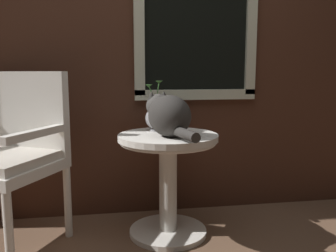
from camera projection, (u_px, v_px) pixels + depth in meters
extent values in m
cube|color=#47281C|center=(126.00, 25.00, 2.37)|extent=(4.00, 0.04, 2.60)
cube|color=beige|center=(196.00, 95.00, 2.48)|extent=(0.85, 0.03, 0.07)
cube|color=beige|center=(139.00, 27.00, 2.35)|extent=(0.07, 0.03, 0.89)
cube|color=beige|center=(251.00, 30.00, 2.47)|extent=(0.07, 0.03, 0.89)
cube|color=black|center=(196.00, 29.00, 2.42)|extent=(0.76, 0.01, 0.87)
cylinder|color=silver|center=(168.00, 231.00, 2.20)|extent=(0.47, 0.47, 0.03)
cylinder|color=silver|center=(168.00, 185.00, 2.16)|extent=(0.11, 0.11, 0.56)
cylinder|color=silver|center=(168.00, 137.00, 2.12)|extent=(0.60, 0.60, 0.03)
torus|color=silver|center=(168.00, 142.00, 2.12)|extent=(0.57, 0.57, 0.02)
cylinder|color=silver|center=(9.00, 236.00, 1.70)|extent=(0.04, 0.04, 0.43)
cylinder|color=silver|center=(3.00, 193.00, 2.30)|extent=(0.04, 0.04, 0.43)
cylinder|color=silver|center=(68.00, 202.00, 2.14)|extent=(0.04, 0.04, 0.43)
cube|color=silver|center=(3.00, 168.00, 1.96)|extent=(0.71, 0.71, 0.06)
cube|color=beige|center=(2.00, 159.00, 1.95)|extent=(0.66, 0.65, 0.05)
cube|color=silver|center=(29.00, 113.00, 2.13)|extent=(0.49, 0.30, 0.50)
cube|color=silver|center=(37.00, 133.00, 1.85)|extent=(0.27, 0.45, 0.04)
ellipsoid|color=#33302D|center=(170.00, 116.00, 2.03)|extent=(0.30, 0.34, 0.24)
sphere|color=#494643|center=(158.00, 106.00, 2.19)|extent=(0.15, 0.15, 0.15)
cone|color=#33302D|center=(164.00, 95.00, 2.20)|extent=(0.05, 0.05, 0.05)
cone|color=#33302D|center=(152.00, 95.00, 2.16)|extent=(0.05, 0.05, 0.05)
cylinder|color=#33302D|center=(185.00, 134.00, 1.85)|extent=(0.11, 0.27, 0.05)
cylinder|color=#99999E|center=(156.00, 130.00, 2.24)|extent=(0.08, 0.08, 0.01)
ellipsoid|color=#99999E|center=(156.00, 118.00, 2.23)|extent=(0.14, 0.14, 0.14)
cylinder|color=#99999E|center=(156.00, 106.00, 2.22)|extent=(0.08, 0.08, 0.05)
torus|color=#99999E|center=(156.00, 102.00, 2.21)|extent=(0.10, 0.10, 0.02)
cylinder|color=#47893D|center=(158.00, 92.00, 2.21)|extent=(0.03, 0.01, 0.13)
cone|color=#47893D|center=(159.00, 82.00, 2.20)|extent=(0.04, 0.04, 0.02)
cylinder|color=#47893D|center=(152.00, 94.00, 2.20)|extent=(0.05, 0.01, 0.10)
cone|color=#47893D|center=(149.00, 86.00, 2.19)|extent=(0.04, 0.04, 0.02)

